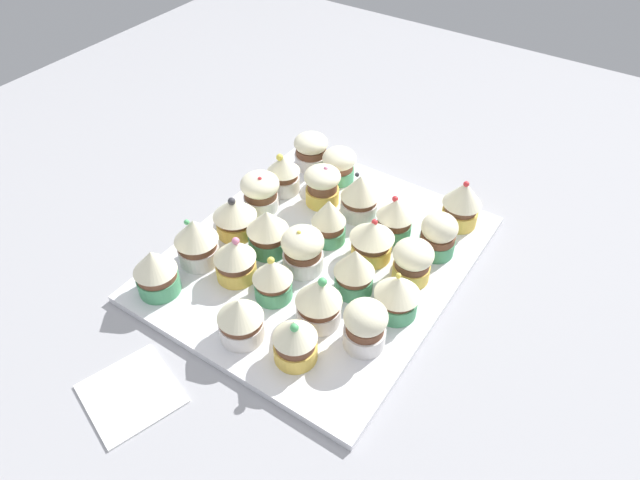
% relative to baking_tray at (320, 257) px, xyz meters
% --- Properties ---
extents(ground_plane, '(1.80, 1.80, 0.03)m').
position_rel_baking_tray_xyz_m(ground_plane, '(0.00, 0.00, -0.02)').
color(ground_plane, '#9E9EA3').
extents(baking_tray, '(0.47, 0.40, 0.01)m').
position_rel_baking_tray_xyz_m(baking_tray, '(0.00, 0.00, 0.00)').
color(baking_tray, silver).
rests_on(baking_tray, ground_plane).
extents(cupcake_0, '(0.06, 0.06, 0.06)m').
position_rel_baking_tray_xyz_m(cupcake_0, '(-0.18, -0.14, 0.04)').
color(cupcake_0, white).
rests_on(cupcake_0, baking_tray).
extents(cupcake_1, '(0.06, 0.06, 0.07)m').
position_rel_baking_tray_xyz_m(cupcake_1, '(-0.10, -0.14, 0.04)').
color(cupcake_1, white).
rests_on(cupcake_1, baking_tray).
extents(cupcake_2, '(0.06, 0.06, 0.07)m').
position_rel_baking_tray_xyz_m(cupcake_2, '(-0.04, -0.14, 0.04)').
color(cupcake_2, white).
rests_on(cupcake_2, baking_tray).
extents(cupcake_3, '(0.07, 0.07, 0.07)m').
position_rel_baking_tray_xyz_m(cupcake_3, '(0.03, -0.14, 0.04)').
color(cupcake_3, '#EFC651').
rests_on(cupcake_3, baking_tray).
extents(cupcake_4, '(0.06, 0.06, 0.08)m').
position_rel_baking_tray_xyz_m(cupcake_4, '(0.11, -0.14, 0.05)').
color(cupcake_4, white).
rests_on(cupcake_4, baking_tray).
extents(cupcake_5, '(0.06, 0.06, 0.07)m').
position_rel_baking_tray_xyz_m(cupcake_5, '(0.18, -0.15, 0.04)').
color(cupcake_5, '#4C9E6B').
rests_on(cupcake_5, baking_tray).
extents(cupcake_6, '(0.06, 0.06, 0.06)m').
position_rel_baking_tray_xyz_m(cupcake_6, '(-0.18, -0.08, 0.04)').
color(cupcake_6, '#4C9E6B').
rests_on(cupcake_6, baking_tray).
extents(cupcake_7, '(0.06, 0.06, 0.07)m').
position_rel_baking_tray_xyz_m(cupcake_7, '(-0.11, -0.07, 0.04)').
color(cupcake_7, '#EFC651').
rests_on(cupcake_7, baking_tray).
extents(cupcake_8, '(0.06, 0.06, 0.07)m').
position_rel_baking_tray_xyz_m(cupcake_8, '(0.03, -0.07, 0.04)').
color(cupcake_8, '#4C9E6B').
rests_on(cupcake_8, baking_tray).
extents(cupcake_9, '(0.06, 0.06, 0.07)m').
position_rel_baking_tray_xyz_m(cupcake_9, '(0.10, -0.08, 0.04)').
color(cupcake_9, '#EFC651').
rests_on(cupcake_9, baking_tray).
extents(cupcake_10, '(0.06, 0.06, 0.08)m').
position_rel_baking_tray_xyz_m(cupcake_10, '(-0.11, -0.00, 0.04)').
color(cupcake_10, white).
rests_on(cupcake_10, baking_tray).
extents(cupcake_11, '(0.05, 0.05, 0.08)m').
position_rel_baking_tray_xyz_m(cupcake_11, '(-0.04, -0.01, 0.05)').
color(cupcake_11, '#4C9E6B').
rests_on(cupcake_11, baking_tray).
extents(cupcake_12, '(0.06, 0.06, 0.07)m').
position_rel_baking_tray_xyz_m(cupcake_12, '(0.04, -0.01, 0.04)').
color(cupcake_12, white).
rests_on(cupcake_12, baking_tray).
extents(cupcake_13, '(0.06, 0.06, 0.07)m').
position_rel_baking_tray_xyz_m(cupcake_13, '(0.10, -0.01, 0.04)').
color(cupcake_13, '#4C9E6B').
rests_on(cupcake_13, baking_tray).
extents(cupcake_14, '(0.06, 0.06, 0.07)m').
position_rel_baking_tray_xyz_m(cupcake_14, '(0.18, 0.00, 0.04)').
color(cupcake_14, white).
rests_on(cupcake_14, baking_tray).
extents(cupcake_15, '(0.06, 0.06, 0.07)m').
position_rel_baking_tray_xyz_m(cupcake_15, '(-0.10, 0.07, 0.04)').
color(cupcake_15, '#4C9E6B').
rests_on(cupcake_15, baking_tray).
extents(cupcake_16, '(0.07, 0.07, 0.07)m').
position_rel_baking_tray_xyz_m(cupcake_16, '(-0.04, 0.07, 0.04)').
color(cupcake_16, '#EFC651').
rests_on(cupcake_16, baking_tray).
extents(cupcake_17, '(0.06, 0.06, 0.08)m').
position_rel_baking_tray_xyz_m(cupcake_17, '(0.03, 0.08, 0.05)').
color(cupcake_17, '#4C9E6B').
rests_on(cupcake_17, baking_tray).
extents(cupcake_18, '(0.06, 0.06, 0.08)m').
position_rel_baking_tray_xyz_m(cupcake_18, '(0.11, 0.07, 0.05)').
color(cupcake_18, white).
rests_on(cupcake_18, baking_tray).
extents(cupcake_19, '(0.06, 0.06, 0.07)m').
position_rel_baking_tray_xyz_m(cupcake_19, '(0.17, 0.08, 0.04)').
color(cupcake_19, '#EFC651').
rests_on(cupcake_19, baking_tray).
extents(cupcake_20, '(0.06, 0.06, 0.08)m').
position_rel_baking_tray_xyz_m(cupcake_20, '(-0.18, 0.14, 0.05)').
color(cupcake_20, '#EFC651').
rests_on(cupcake_20, baking_tray).
extents(cupcake_21, '(0.05, 0.05, 0.07)m').
position_rel_baking_tray_xyz_m(cupcake_21, '(-0.10, 0.14, 0.04)').
color(cupcake_21, '#4C9E6B').
rests_on(cupcake_21, baking_tray).
extents(cupcake_22, '(0.06, 0.06, 0.07)m').
position_rel_baking_tray_xyz_m(cupcake_22, '(-0.03, 0.13, 0.04)').
color(cupcake_22, '#EFC651').
rests_on(cupcake_22, baking_tray).
extents(cupcake_23, '(0.06, 0.06, 0.07)m').
position_rel_baking_tray_xyz_m(cupcake_23, '(0.04, 0.15, 0.04)').
color(cupcake_23, '#4C9E6B').
rests_on(cupcake_23, baking_tray).
extents(cupcake_24, '(0.06, 0.06, 0.07)m').
position_rel_baking_tray_xyz_m(cupcake_24, '(0.11, 0.14, 0.04)').
color(cupcake_24, white).
rests_on(cupcake_24, baking_tray).
extents(napkin, '(0.13, 0.13, 0.01)m').
position_rel_baking_tray_xyz_m(napkin, '(0.32, -0.06, -0.00)').
color(napkin, white).
rests_on(napkin, ground_plane).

